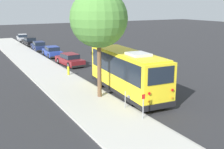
% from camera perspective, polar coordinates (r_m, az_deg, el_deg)
% --- Properties ---
extents(ground_plane, '(160.00, 160.00, 0.00)m').
position_cam_1_polar(ground_plane, '(22.12, 2.43, -3.33)').
color(ground_plane, '#28282B').
extents(sidewalk_slab, '(80.00, 3.92, 0.15)m').
position_cam_1_polar(sidewalk_slab, '(20.52, -6.35, -4.59)').
color(sidewalk_slab, '#B2AFA8').
rests_on(sidewalk_slab, ground).
extents(curb_strip, '(80.00, 0.14, 0.15)m').
position_cam_1_polar(curb_strip, '(21.33, -1.30, -3.77)').
color(curb_strip, '#9D9A94').
rests_on(curb_strip, ground).
extents(shuttle_bus, '(8.92, 2.99, 3.39)m').
position_cam_1_polar(shuttle_bus, '(20.91, 3.19, 0.80)').
color(shuttle_bus, yellow).
rests_on(shuttle_bus, ground).
extents(parked_sedan_maroon, '(4.65, 2.01, 1.32)m').
position_cam_1_polar(parked_sedan_maroon, '(31.58, -8.58, 2.99)').
color(parked_sedan_maroon, maroon).
rests_on(parked_sedan_maroon, ground).
extents(parked_sedan_blue, '(4.24, 1.90, 1.33)m').
position_cam_1_polar(parked_sedan_blue, '(37.33, -12.04, 4.55)').
color(parked_sedan_blue, navy).
rests_on(parked_sedan_blue, ground).
extents(parked_sedan_navy, '(4.52, 1.94, 1.30)m').
position_cam_1_polar(parked_sedan_navy, '(42.85, -14.62, 5.59)').
color(parked_sedan_navy, '#19234C').
rests_on(parked_sedan_navy, ground).
extents(parked_sedan_black, '(4.65, 1.86, 1.29)m').
position_cam_1_polar(parked_sedan_black, '(48.67, -16.34, 6.45)').
color(parked_sedan_black, black).
rests_on(parked_sedan_black, ground).
extents(parked_sedan_silver, '(4.31, 2.05, 1.29)m').
position_cam_1_polar(parked_sedan_silver, '(54.37, -17.72, 7.09)').
color(parked_sedan_silver, '#A8AAAF').
rests_on(parked_sedan_silver, ground).
extents(street_tree, '(3.96, 3.96, 8.10)m').
position_cam_1_polar(street_tree, '(19.42, -2.86, 12.07)').
color(street_tree, brown).
rests_on(street_tree, sidewalk_slab).
extents(sign_post_near, '(0.06, 0.22, 1.48)m').
position_cam_1_polar(sign_post_near, '(16.37, 6.35, -6.40)').
color(sign_post_near, gray).
rests_on(sign_post_near, sidewalk_slab).
extents(sign_post_far, '(0.06, 0.06, 1.12)m').
position_cam_1_polar(sign_post_far, '(17.98, 2.71, -5.12)').
color(sign_post_far, gray).
rests_on(sign_post_far, sidewalk_slab).
extents(fire_hydrant, '(0.22, 0.22, 0.81)m').
position_cam_1_polar(fire_hydrant, '(26.72, -8.85, 0.81)').
color(fire_hydrant, gold).
rests_on(fire_hydrant, sidewalk_slab).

